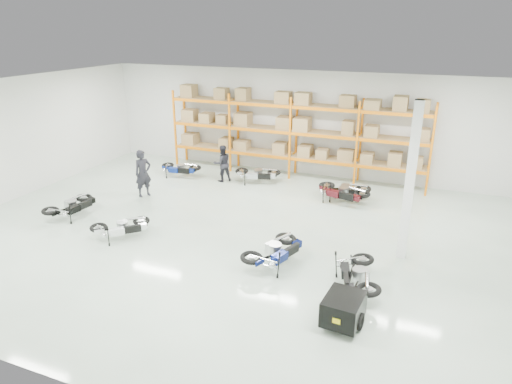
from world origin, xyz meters
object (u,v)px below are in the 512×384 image
at_px(moto_black_far_left, 72,203).
at_px(moto_back_a, 179,166).
at_px(moto_touring_right, 357,270).
at_px(moto_back_d, 342,189).
at_px(trailer, 343,309).
at_px(person_back, 222,163).
at_px(person_left, 143,173).
at_px(moto_back_b, 257,171).
at_px(moto_silver_left, 121,224).
at_px(moto_back_c, 344,187).
at_px(moto_blue_centre, 276,247).

relative_size(moto_black_far_left, moto_back_a, 1.08).
height_order(moto_touring_right, moto_back_d, moto_back_d).
distance_m(moto_back_a, moto_back_d, 7.24).
xyz_separation_m(moto_black_far_left, trailer, (9.98, -2.54, -0.11)).
height_order(moto_touring_right, moto_back_a, moto_touring_right).
bearing_deg(person_back, person_left, 8.63).
relative_size(moto_back_b, moto_back_d, 0.93).
xyz_separation_m(moto_silver_left, moto_back_b, (1.96, 6.51, 0.02)).
bearing_deg(moto_back_a, moto_back_d, -98.91).
distance_m(moto_back_a, moto_back_c, 7.27).
bearing_deg(moto_black_far_left, moto_back_c, -141.42).
bearing_deg(moto_back_b, moto_back_c, -113.02).
bearing_deg(trailer, moto_back_b, 128.18).
xyz_separation_m(moto_back_a, moto_back_d, (7.23, -0.43, 0.06)).
relative_size(moto_back_d, person_back, 1.13).
height_order(moto_back_c, person_left, person_left).
xyz_separation_m(trailer, moto_back_b, (-5.37, 8.29, 0.09)).
height_order(moto_black_far_left, moto_back_b, moto_black_far_left).
height_order(moto_touring_right, trailer, moto_touring_right).
height_order(moto_silver_left, trailer, moto_silver_left).
relative_size(moto_blue_centre, moto_back_b, 1.10).
xyz_separation_m(moto_blue_centre, moto_back_b, (-3.08, 6.32, -0.05)).
relative_size(moto_silver_left, person_left, 0.86).
distance_m(trailer, moto_back_d, 7.53).
xyz_separation_m(moto_blue_centre, moto_black_far_left, (-7.68, 0.56, -0.04)).
distance_m(moto_black_far_left, moto_touring_right, 10.02).
distance_m(moto_silver_left, trailer, 7.54).
bearing_deg(moto_blue_centre, person_back, -34.05).
distance_m(trailer, person_back, 10.48).
distance_m(moto_blue_centre, moto_silver_left, 5.04).
relative_size(moto_blue_centre, moto_silver_left, 1.15).
xyz_separation_m(moto_touring_right, moto_back_b, (-5.37, 6.69, -0.03)).
xyz_separation_m(moto_back_b, person_back, (-1.45, -0.34, 0.28)).
height_order(moto_silver_left, person_back, person_back).
distance_m(moto_touring_right, moto_back_d, 5.98).
height_order(moto_blue_centre, moto_touring_right, moto_blue_centre).
relative_size(moto_silver_left, moto_back_a, 1.00).
distance_m(moto_blue_centre, moto_back_b, 7.03).
relative_size(trailer, person_back, 1.09).
height_order(moto_blue_centre, person_left, person_left).
bearing_deg(moto_back_d, moto_back_c, 10.94).
xyz_separation_m(moto_silver_left, trailer, (7.33, -1.78, -0.07)).
bearing_deg(moto_back_a, moto_touring_right, -130.48).
bearing_deg(person_back, moto_back_d, 128.99).
relative_size(moto_back_c, person_back, 1.08).
bearing_deg(moto_blue_centre, moto_back_a, -22.84).
xyz_separation_m(moto_black_far_left, moto_back_a, (1.14, 5.25, -0.04)).
bearing_deg(moto_back_a, moto_back_b, -87.25).
height_order(moto_blue_centre, moto_silver_left, moto_blue_centre).
height_order(moto_back_b, person_left, person_left).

